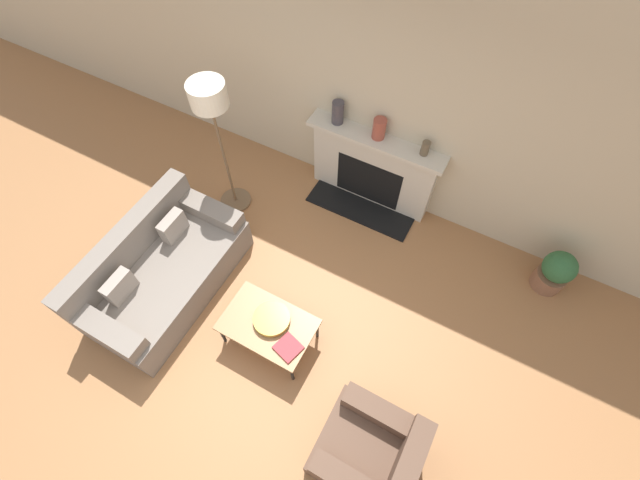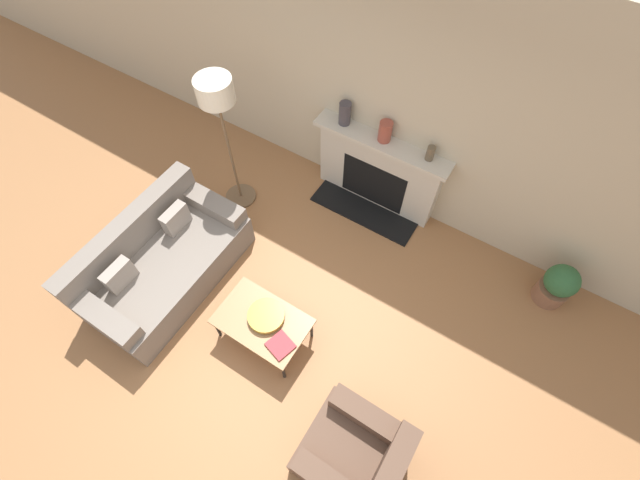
{
  "view_description": "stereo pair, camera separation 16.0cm",
  "coord_description": "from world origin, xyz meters",
  "px_view_note": "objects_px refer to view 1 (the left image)",
  "views": [
    {
      "loc": [
        1.25,
        -0.89,
        4.38
      ],
      "look_at": [
        0.05,
        1.32,
        0.45
      ],
      "focal_mm": 24.0,
      "sensor_mm": 36.0,
      "label": 1
    },
    {
      "loc": [
        1.39,
        -0.81,
        4.38
      ],
      "look_at": [
        0.05,
        1.32,
        0.45
      ],
      "focal_mm": 24.0,
      "sensor_mm": 36.0,
      "label": 2
    }
  ],
  "objects_px": {
    "mantel_vase_left": "(338,112)",
    "fireplace": "(372,170)",
    "coffee_table": "(268,325)",
    "mantel_vase_center_right": "(425,148)",
    "book": "(288,347)",
    "armchair_near": "(371,453)",
    "bowl": "(272,319)",
    "mantel_vase_center_left": "(379,129)",
    "floor_lamp": "(212,112)",
    "couch": "(162,271)",
    "potted_plant": "(556,272)"
  },
  "relations": [
    {
      "from": "mantel_vase_center_right",
      "to": "bowl",
      "type": "bearing_deg",
      "value": -105.48
    },
    {
      "from": "fireplace",
      "to": "book",
      "type": "bearing_deg",
      "value": -84.77
    },
    {
      "from": "floor_lamp",
      "to": "mantel_vase_left",
      "type": "relative_size",
      "value": 6.53
    },
    {
      "from": "coffee_table",
      "to": "mantel_vase_center_right",
      "type": "height_order",
      "value": "mantel_vase_center_right"
    },
    {
      "from": "armchair_near",
      "to": "floor_lamp",
      "type": "relative_size",
      "value": 0.46
    },
    {
      "from": "fireplace",
      "to": "mantel_vase_center_right",
      "type": "height_order",
      "value": "mantel_vase_center_right"
    },
    {
      "from": "fireplace",
      "to": "bowl",
      "type": "xyz_separation_m",
      "value": [
        -0.07,
        -2.19,
        -0.05
      ]
    },
    {
      "from": "mantel_vase_center_left",
      "to": "bowl",
      "type": "bearing_deg",
      "value": -91.91
    },
    {
      "from": "mantel_vase_center_right",
      "to": "book",
      "type": "bearing_deg",
      "value": -97.84
    },
    {
      "from": "mantel_vase_left",
      "to": "bowl",
      "type": "bearing_deg",
      "value": -78.94
    },
    {
      "from": "couch",
      "to": "book",
      "type": "xyz_separation_m",
      "value": [
        1.67,
        -0.11,
        0.11
      ]
    },
    {
      "from": "book",
      "to": "mantel_vase_left",
      "type": "relative_size",
      "value": 1.01
    },
    {
      "from": "coffee_table",
      "to": "mantel_vase_left",
      "type": "height_order",
      "value": "mantel_vase_left"
    },
    {
      "from": "bowl",
      "to": "mantel_vase_left",
      "type": "xyz_separation_m",
      "value": [
        -0.43,
        2.21,
        0.71
      ]
    },
    {
      "from": "armchair_near",
      "to": "bowl",
      "type": "bearing_deg",
      "value": -113.6
    },
    {
      "from": "book",
      "to": "mantel_vase_center_left",
      "type": "relative_size",
      "value": 1.14
    },
    {
      "from": "mantel_vase_center_right",
      "to": "couch",
      "type": "bearing_deg",
      "value": -131.4
    },
    {
      "from": "book",
      "to": "bowl",
      "type": "bearing_deg",
      "value": 165.99
    },
    {
      "from": "armchair_near",
      "to": "bowl",
      "type": "height_order",
      "value": "armchair_near"
    },
    {
      "from": "armchair_near",
      "to": "fireplace",
      "type": "bearing_deg",
      "value": -155.16
    },
    {
      "from": "mantel_vase_left",
      "to": "couch",
      "type": "bearing_deg",
      "value": -112.84
    },
    {
      "from": "armchair_near",
      "to": "coffee_table",
      "type": "bearing_deg",
      "value": -111.46
    },
    {
      "from": "armchair_near",
      "to": "coffee_table",
      "type": "xyz_separation_m",
      "value": [
        -1.37,
        0.54,
        0.08
      ]
    },
    {
      "from": "coffee_table",
      "to": "potted_plant",
      "type": "height_order",
      "value": "potted_plant"
    },
    {
      "from": "bowl",
      "to": "mantel_vase_left",
      "type": "height_order",
      "value": "mantel_vase_left"
    },
    {
      "from": "book",
      "to": "mantel_vase_center_left",
      "type": "distance_m",
      "value": 2.49
    },
    {
      "from": "book",
      "to": "potted_plant",
      "type": "height_order",
      "value": "potted_plant"
    },
    {
      "from": "couch",
      "to": "coffee_table",
      "type": "height_order",
      "value": "couch"
    },
    {
      "from": "couch",
      "to": "coffee_table",
      "type": "distance_m",
      "value": 1.37
    },
    {
      "from": "mantel_vase_left",
      "to": "fireplace",
      "type": "bearing_deg",
      "value": -1.77
    },
    {
      "from": "potted_plant",
      "to": "coffee_table",
      "type": "bearing_deg",
      "value": -139.68
    },
    {
      "from": "floor_lamp",
      "to": "fireplace",
      "type": "bearing_deg",
      "value": 31.61
    },
    {
      "from": "couch",
      "to": "book",
      "type": "bearing_deg",
      "value": -93.64
    },
    {
      "from": "coffee_table",
      "to": "mantel_vase_center_right",
      "type": "relative_size",
      "value": 5.32
    },
    {
      "from": "book",
      "to": "mantel_vase_center_right",
      "type": "distance_m",
      "value": 2.49
    },
    {
      "from": "fireplace",
      "to": "book",
      "type": "height_order",
      "value": "fireplace"
    },
    {
      "from": "floor_lamp",
      "to": "mantel_vase_left",
      "type": "distance_m",
      "value": 1.36
    },
    {
      "from": "book",
      "to": "armchair_near",
      "type": "bearing_deg",
      "value": -6.01
    },
    {
      "from": "bowl",
      "to": "fireplace",
      "type": "bearing_deg",
      "value": 88.19
    },
    {
      "from": "couch",
      "to": "armchair_near",
      "type": "height_order",
      "value": "couch"
    },
    {
      "from": "bowl",
      "to": "potted_plant",
      "type": "bearing_deg",
      "value": 39.77
    },
    {
      "from": "couch",
      "to": "book",
      "type": "distance_m",
      "value": 1.68
    },
    {
      "from": "book",
      "to": "mantel_vase_center_right",
      "type": "relative_size",
      "value": 1.62
    },
    {
      "from": "floor_lamp",
      "to": "mantel_vase_center_right",
      "type": "bearing_deg",
      "value": 24.56
    },
    {
      "from": "coffee_table",
      "to": "mantel_vase_center_left",
      "type": "xyz_separation_m",
      "value": [
        0.09,
        2.26,
        0.77
      ]
    },
    {
      "from": "floor_lamp",
      "to": "mantel_vase_center_left",
      "type": "relative_size",
      "value": 7.37
    },
    {
      "from": "coffee_table",
      "to": "mantel_vase_center_left",
      "type": "height_order",
      "value": "mantel_vase_center_left"
    },
    {
      "from": "mantel_vase_center_right",
      "to": "armchair_near",
      "type": "bearing_deg",
      "value": -75.05
    },
    {
      "from": "coffee_table",
      "to": "floor_lamp",
      "type": "bearing_deg",
      "value": 135.75
    },
    {
      "from": "floor_lamp",
      "to": "armchair_near",
      "type": "bearing_deg",
      "value": -34.37
    }
  ]
}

